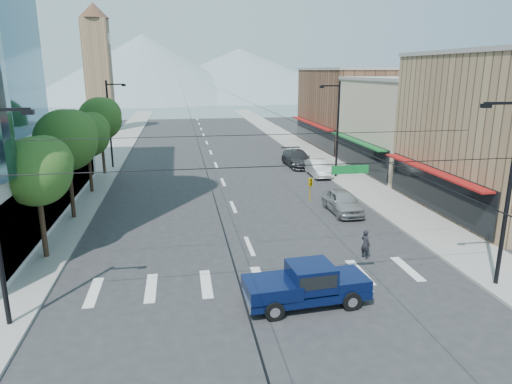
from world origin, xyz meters
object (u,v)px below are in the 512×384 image
pickup_truck (306,284)px  pedestrian (365,244)px  parked_car_far (297,158)px  parked_car_near (342,202)px  parked_car_mid (318,168)px

pickup_truck → pedestrian: (4.60, 4.43, -0.16)m
parked_car_far → parked_car_near: bearing=-95.6°
pickup_truck → parked_car_far: pickup_truck is taller
parked_car_near → parked_car_far: (0.96, 16.50, 0.05)m
pedestrian → parked_car_far: bearing=-30.3°
pedestrian → parked_car_mid: bearing=-34.1°
parked_car_mid → parked_car_far: size_ratio=0.80×
parked_car_near → parked_car_mid: size_ratio=1.01×
pedestrian → parked_car_mid: size_ratio=0.35×
pedestrian → parked_car_far: size_ratio=0.28×
parked_car_mid → parked_car_far: (-0.84, 4.74, 0.08)m
pedestrian → parked_car_near: pedestrian is taller
pedestrian → parked_car_far: 24.74m
pedestrian → parked_car_mid: pedestrian is taller
pedestrian → parked_car_far: (2.58, 24.61, 0.04)m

